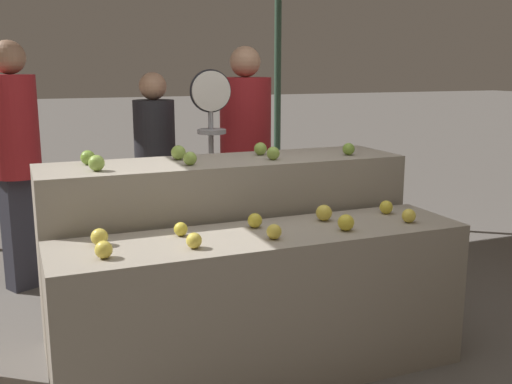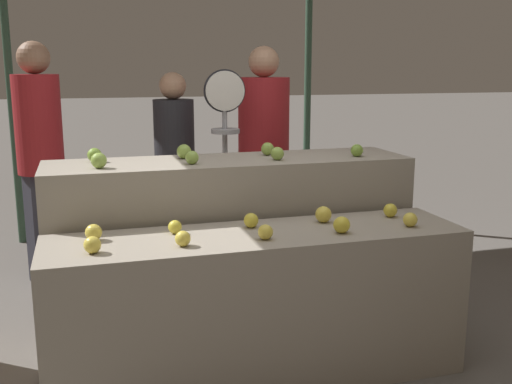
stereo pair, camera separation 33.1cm
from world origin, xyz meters
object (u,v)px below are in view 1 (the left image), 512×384
at_px(produce_scale, 211,132).
at_px(person_vendor_at_scale, 246,146).
at_px(person_customer_left, 155,159).
at_px(person_customer_right, 16,147).

distance_m(produce_scale, person_vendor_at_scale, 0.54).
relative_size(person_vendor_at_scale, person_customer_left, 1.12).
distance_m(person_customer_left, person_customer_right, 1.01).
distance_m(person_vendor_at_scale, person_customer_right, 1.68).
bearing_deg(person_customer_right, person_vendor_at_scale, 141.99).
bearing_deg(person_customer_left, produce_scale, 93.09).
bearing_deg(person_vendor_at_scale, person_customer_right, -0.65).
bearing_deg(person_customer_left, person_customer_right, -25.43).
distance_m(produce_scale, person_customer_right, 1.42).
relative_size(person_vendor_at_scale, person_customer_right, 0.98).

